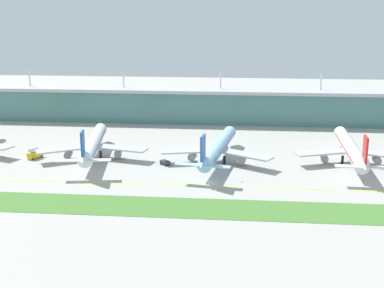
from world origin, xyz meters
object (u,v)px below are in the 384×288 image
Objects in this scene: fuel_truck at (35,153)px; pushback_tug at (165,162)px; airliner_near_middle at (93,144)px; airliner_center at (218,148)px; safety_cone_nose_front at (207,183)px; airliner_far_middle at (351,149)px; safety_cone_left_wingtip at (242,182)px.

pushback_tug is (58.49, -4.35, -1.16)m from fuel_truck.
airliner_center is at bearing -1.50° from airliner_near_middle.
pushback_tug is 6.95× the size of safety_cone_nose_front.
airliner_center reaches higher than fuel_truck.
airliner_far_middle is at bearing 28.76° from safety_cone_nose_front.
pushback_tug is 29.74m from safety_cone_nose_front.
safety_cone_left_wingtip is at bearing 12.26° from safety_cone_nose_front.
safety_cone_nose_front is (-58.75, -32.24, -6.10)m from airliner_far_middle.
airliner_far_middle is 136.64m from fuel_truck.
airliner_near_middle is 110.74m from airliner_far_middle.
airliner_center is at bearing -175.91° from airliner_far_middle.
airliner_center is 80.52m from fuel_truck.
airliner_near_middle is 8.53× the size of fuel_truck.
airliner_near_middle is 92.65× the size of safety_cone_left_wingtip.
safety_cone_left_wingtip and safety_cone_nose_front have the same top height.
pushback_tug is at bearing -12.07° from airliner_near_middle.
fuel_truck is 82.31m from safety_cone_nose_front.
pushback_tug is at bearing 148.38° from safety_cone_left_wingtip.
airliner_near_middle is 0.97× the size of airliner_far_middle.
safety_cone_left_wingtip is (10.32, -25.41, -6.10)m from airliner_center.
pushback_tug is (-21.91, -5.57, -5.35)m from airliner_center.
fuel_truck is (-80.40, -1.21, -4.19)m from airliner_center.
airliner_center is 28.10m from safety_cone_left_wingtip.
airliner_near_middle is at bearing 157.55° from safety_cone_left_wingtip.
airliner_center is 95.01× the size of safety_cone_left_wingtip.
airliner_far_middle is at bearing 4.09° from airliner_center.
fuel_truck is 58.66m from pushback_tug.
safety_cone_nose_front is (77.73, -27.02, -1.91)m from fuel_truck.
safety_cone_nose_front is at bearing -29.72° from airliner_near_middle.
airliner_far_middle reaches higher than safety_cone_left_wingtip.
safety_cone_left_wingtip is (64.95, -26.84, -6.10)m from airliner_near_middle.
airliner_near_middle is 0.98× the size of airliner_center.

